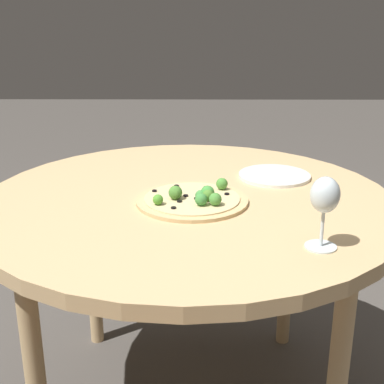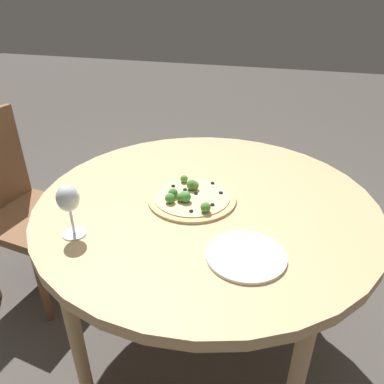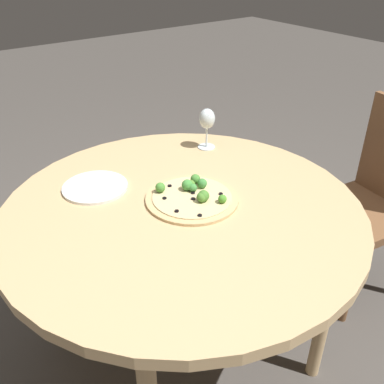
# 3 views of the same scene
# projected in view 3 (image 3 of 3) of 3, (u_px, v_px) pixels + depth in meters

# --- Properties ---
(ground_plane) EXTENTS (12.00, 12.00, 0.00)m
(ground_plane) POSITION_uv_depth(u_px,v_px,m) (184.00, 355.00, 1.78)
(ground_plane) COLOR #4C4742
(dining_table) EXTENTS (1.18, 1.18, 0.74)m
(dining_table) POSITION_uv_depth(u_px,v_px,m) (182.00, 221.00, 1.43)
(dining_table) COLOR tan
(dining_table) RESTS_ON ground_plane
(chair) EXTENTS (0.45, 0.45, 0.91)m
(chair) POSITION_uv_depth(u_px,v_px,m) (373.00, 198.00, 1.92)
(chair) COLOR brown
(chair) RESTS_ON ground_plane
(pizza) EXTENTS (0.31, 0.31, 0.05)m
(pizza) POSITION_uv_depth(u_px,v_px,m) (192.00, 196.00, 1.43)
(pizza) COLOR tan
(pizza) RESTS_ON dining_table
(wine_glass) EXTENTS (0.07, 0.07, 0.17)m
(wine_glass) POSITION_uv_depth(u_px,v_px,m) (207.00, 120.00, 1.72)
(wine_glass) COLOR silver
(wine_glass) RESTS_ON dining_table
(plate_near) EXTENTS (0.23, 0.23, 0.01)m
(plate_near) POSITION_uv_depth(u_px,v_px,m) (95.00, 187.00, 1.49)
(plate_near) COLOR silver
(plate_near) RESTS_ON dining_table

